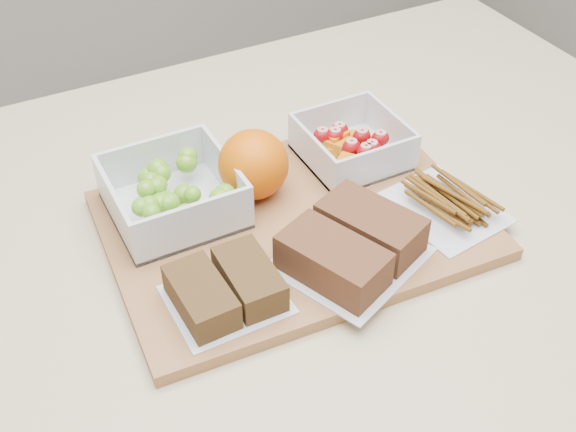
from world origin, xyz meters
The scene contains 7 objects.
cutting_board centered at (0.01, 0.02, 0.91)m, with size 0.42×0.30×0.02m, color #A06E42.
grape_container centered at (-0.11, 0.10, 0.94)m, with size 0.14×0.14×0.06m.
fruit_container centered at (0.13, 0.09, 0.94)m, with size 0.12×0.12×0.05m.
orange centered at (-0.01, 0.09, 0.96)m, with size 0.08×0.08×0.08m, color #E36005.
sandwich_bag_left centered at (-0.11, -0.06, 0.93)m, with size 0.12×0.10×0.04m.
sandwich_bag_center centered at (0.03, -0.07, 0.94)m, with size 0.18×0.18×0.04m.
pretzel_bag centered at (0.17, -0.04, 0.93)m, with size 0.12×0.14×0.03m.
Camera 1 is at (-0.29, -0.53, 1.46)m, focal length 45.00 mm.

